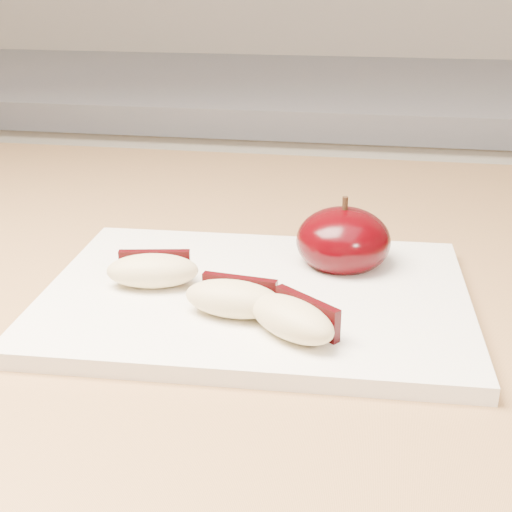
# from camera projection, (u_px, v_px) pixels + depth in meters

# --- Properties ---
(back_cabinet) EXTENTS (2.40, 0.62, 0.94)m
(back_cabinet) POSITION_uv_depth(u_px,v_px,m) (333.00, 324.00, 1.38)
(back_cabinet) COLOR silver
(back_cabinet) RESTS_ON ground
(cutting_board) EXTENTS (0.30, 0.22, 0.01)m
(cutting_board) POSITION_uv_depth(u_px,v_px,m) (256.00, 297.00, 0.49)
(cutting_board) COLOR white
(cutting_board) RESTS_ON island_counter
(apple_half) EXTENTS (0.08, 0.08, 0.06)m
(apple_half) POSITION_uv_depth(u_px,v_px,m) (343.00, 241.00, 0.53)
(apple_half) COLOR #2E0003
(apple_half) RESTS_ON cutting_board
(apple_wedge_a) EXTENTS (0.07, 0.04, 0.02)m
(apple_wedge_a) POSITION_uv_depth(u_px,v_px,m) (153.00, 270.00, 0.49)
(apple_wedge_a) COLOR #D2BB85
(apple_wedge_a) RESTS_ON cutting_board
(apple_wedge_b) EXTENTS (0.07, 0.04, 0.02)m
(apple_wedge_b) POSITION_uv_depth(u_px,v_px,m) (234.00, 298.00, 0.45)
(apple_wedge_b) COLOR #D2BB85
(apple_wedge_b) RESTS_ON cutting_board
(apple_wedge_c) EXTENTS (0.07, 0.06, 0.02)m
(apple_wedge_c) POSITION_uv_depth(u_px,v_px,m) (293.00, 318.00, 0.43)
(apple_wedge_c) COLOR #D2BB85
(apple_wedge_c) RESTS_ON cutting_board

